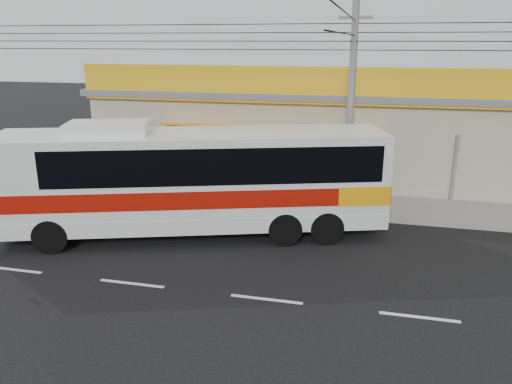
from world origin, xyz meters
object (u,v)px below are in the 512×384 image
Objects in this scene: coach_bus at (199,175)px; motorbike_dark at (117,183)px; motorbike_red at (122,187)px; utility_pole at (355,35)px.

motorbike_dark is at bearing 128.97° from coach_bus.
coach_bus is 7.49× the size of motorbike_dark.
coach_bus is at bearing -114.49° from motorbike_red.
motorbike_red is 11.61m from utility_pole.
motorbike_red is 0.94× the size of motorbike_dark.
utility_pole is (10.03, 0.46, 6.25)m from motorbike_dark.
motorbike_dark reaches higher than motorbike_red.
utility_pole reaches higher than coach_bus.
coach_bus is at bearing -141.21° from motorbike_dark.
coach_bus reaches higher than motorbike_red.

